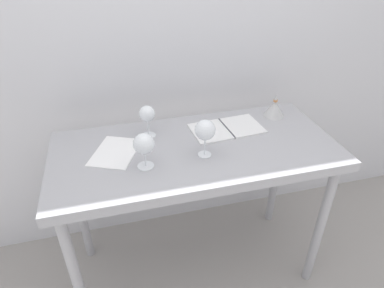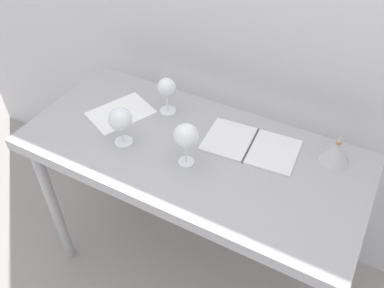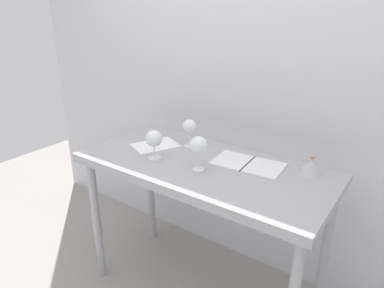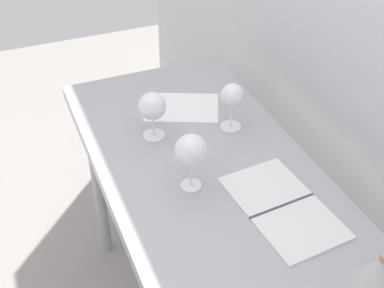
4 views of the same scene
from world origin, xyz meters
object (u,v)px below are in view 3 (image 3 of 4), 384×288
Objects in this scene: wine_glass_near_left at (154,139)px; tasting_sheet_upper at (155,145)px; wine_glass_far_left at (189,127)px; open_notebook at (248,164)px; decanter_funnel at (312,166)px; wine_glass_near_center at (198,146)px.

tasting_sheet_upper is (-0.12, 0.15, -0.11)m from wine_glass_near_left.
wine_glass_far_left reaches higher than tasting_sheet_upper.
open_notebook is 1.48× the size of tasting_sheet_upper.
open_notebook is 2.97× the size of decanter_funnel.
open_notebook is at bearing -165.77° from decanter_funnel.
wine_glass_near_center is at bearing 6.28° from tasting_sheet_upper.
wine_glass_near_left is 0.43× the size of open_notebook.
wine_glass_far_left is 0.64× the size of tasting_sheet_upper.
wine_glass_near_center reaches higher than decanter_funnel.
tasting_sheet_upper is at bearing 129.46° from wine_glass_near_left.
tasting_sheet_upper is 2.01× the size of decanter_funnel.
wine_glass_near_center is 1.10× the size of wine_glass_near_left.
wine_glass_near_center is 0.70× the size of tasting_sheet_upper.
wine_glass_far_left is at bearing 78.63° from wine_glass_near_left.
open_notebook is at bearing -5.19° from wine_glass_far_left.
wine_glass_near_left reaches higher than open_notebook.
open_notebook is (0.18, 0.21, -0.13)m from wine_glass_near_center.
wine_glass_far_left is 0.24m from tasting_sheet_upper.
wine_glass_far_left is 0.73m from decanter_funnel.
tasting_sheet_upper is (-0.41, 0.13, -0.13)m from wine_glass_near_center.
wine_glass_near_center is 0.45m from tasting_sheet_upper.
open_notebook is at bearing 25.78° from wine_glass_near_left.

